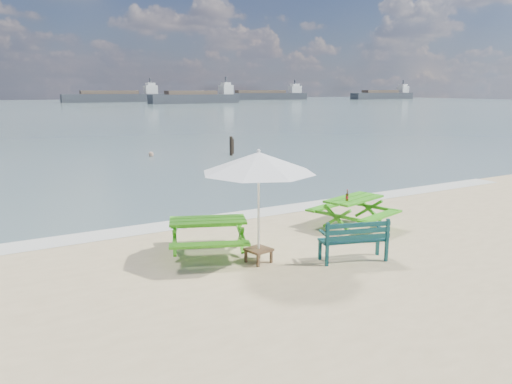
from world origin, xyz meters
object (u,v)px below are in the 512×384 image
picnic_table_left (208,237)px  park_bench (353,248)px  patio_umbrella (259,163)px  side_table (258,255)px  picnic_table_right (353,213)px  swimmer (151,167)px  beer_bottle (347,197)px

picnic_table_left → park_bench: bearing=-37.7°
park_bench → patio_umbrella: (-1.74, 0.84, 1.78)m
picnic_table_left → side_table: (0.65, -1.00, -0.21)m
picnic_table_right → park_bench: size_ratio=1.50×
side_table → swimmer: size_ratio=0.34×
picnic_table_right → side_table: (-3.35, -1.02, -0.22)m
swimmer → picnic_table_left: bearing=-104.2°
swimmer → picnic_table_right: bearing=-89.9°
picnic_table_left → side_table: size_ratio=4.12×
picnic_table_right → swimmer: picnic_table_right is taller
picnic_table_left → picnic_table_right: 4.00m
picnic_table_left → patio_umbrella: patio_umbrella is taller
side_table → swimmer: bearing=78.8°
picnic_table_right → patio_umbrella: size_ratio=0.80×
park_bench → swimmer: park_bench is taller
picnic_table_right → beer_bottle: beer_bottle is taller
patio_umbrella → beer_bottle: (2.99, 0.85, -1.17)m
park_bench → beer_bottle: beer_bottle is taller
side_table → patio_umbrella: patio_umbrella is taller
park_bench → patio_umbrella: patio_umbrella is taller
park_bench → swimmer: bearing=84.8°
beer_bottle → park_bench: bearing=-126.4°
park_bench → patio_umbrella: bearing=154.2°
patio_umbrella → side_table: bearing=-45.0°
picnic_table_right → patio_umbrella: bearing=-163.1°
picnic_table_left → picnic_table_right: bearing=0.2°
picnic_table_right → side_table: size_ratio=4.02×
picnic_table_left → swimmer: 16.32m
park_bench → beer_bottle: 2.19m
beer_bottle → swimmer: (0.35, 15.95, -1.42)m
swimmer → park_bench: bearing=-95.2°
park_bench → side_table: size_ratio=2.68×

